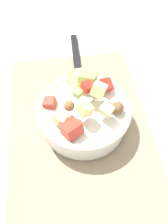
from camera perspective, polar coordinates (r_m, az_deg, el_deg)
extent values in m
plane|color=silver|center=(0.60, -0.87, -4.33)|extent=(2.40, 2.40, 0.00)
cube|color=gray|center=(0.60, -0.87, -4.17)|extent=(0.51, 0.32, 0.01)
cylinder|color=white|center=(0.58, 0.00, -0.97)|extent=(0.19, 0.19, 0.06)
torus|color=white|center=(0.56, 0.00, 0.67)|extent=(0.21, 0.21, 0.02)
cube|color=#E5D684|center=(0.51, 0.20, 0.68)|extent=(0.04, 0.04, 0.03)
cube|color=red|center=(0.58, 4.74, 5.86)|extent=(0.04, 0.04, 0.03)
cube|color=#BC3828|center=(0.57, -7.50, 2.05)|extent=(0.03, 0.03, 0.02)
cube|color=#E5D684|center=(0.60, -1.12, 7.24)|extent=(0.05, 0.06, 0.04)
cube|color=beige|center=(0.54, 3.24, 4.87)|extent=(0.05, 0.04, 0.04)
cube|color=#BC3828|center=(0.51, -2.79, -3.58)|extent=(0.05, 0.05, 0.03)
cube|color=#93C160|center=(0.54, -1.58, 4.13)|extent=(0.03, 0.02, 0.02)
cube|color=red|center=(0.54, 0.77, 5.55)|extent=(0.03, 0.03, 0.02)
sphere|color=brown|center=(0.55, 7.45, 0.51)|extent=(0.04, 0.04, 0.04)
sphere|color=brown|center=(0.52, -3.29, 1.61)|extent=(0.04, 0.03, 0.03)
cube|color=#E5D684|center=(0.52, -5.19, -1.19)|extent=(0.04, 0.04, 0.03)
cube|color=beige|center=(0.52, 4.94, 0.51)|extent=(0.04, 0.03, 0.03)
cube|color=#9EC656|center=(0.58, 0.83, 7.05)|extent=(0.05, 0.05, 0.04)
ellipsoid|color=black|center=(0.69, -1.21, 7.86)|extent=(0.06, 0.04, 0.01)
cube|color=black|center=(0.76, -1.85, 12.81)|extent=(0.16, 0.02, 0.01)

